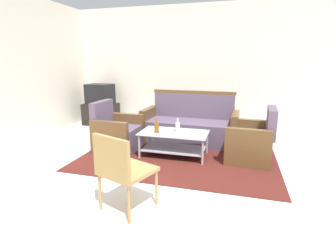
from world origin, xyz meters
TOP-DOWN VIEW (x-y plane):
  - ground_plane at (0.00, 0.00)m, footprint 14.00×14.00m
  - wall_back at (0.00, 3.06)m, footprint 6.52×0.12m
  - rug at (-0.14, 0.99)m, footprint 3.09×2.30m
  - couch at (-0.11, 1.75)m, footprint 1.82×0.80m
  - armchair_left at (-1.27, 0.95)m, footprint 0.71×0.77m
  - armchair_right at (0.99, 1.05)m, footprint 0.74×0.80m
  - coffee_table at (-0.22, 0.90)m, footprint 1.10×0.60m
  - bottle_brown at (-0.48, 0.80)m, footprint 0.07×0.07m
  - bottle_clear at (-0.17, 0.93)m, footprint 0.07×0.07m
  - cup at (-0.38, 0.73)m, footprint 0.08×0.08m
  - tv_stand at (-2.50, 2.55)m, footprint 0.80×0.50m
  - television at (-2.50, 2.55)m, footprint 0.66×0.52m
  - wicker_chair at (-0.34, -0.79)m, footprint 0.62×0.62m

SIDE VIEW (x-z plane):
  - ground_plane at x=0.00m, z-range 0.00..0.00m
  - rug at x=-0.14m, z-range 0.00..0.01m
  - tv_stand at x=-2.50m, z-range 0.00..0.52m
  - coffee_table at x=-0.22m, z-range 0.07..0.47m
  - armchair_left at x=-1.27m, z-range -0.14..0.71m
  - armchair_right at x=0.99m, z-range -0.14..0.71m
  - couch at x=-0.11m, z-range -0.16..0.80m
  - cup at x=-0.38m, z-range 0.41..0.51m
  - wicker_chair at x=-0.34m, z-range 0.07..0.91m
  - bottle_clear at x=-0.17m, z-range 0.38..0.61m
  - bottle_brown at x=-0.48m, z-range 0.38..0.61m
  - television at x=-2.50m, z-range 0.52..1.00m
  - wall_back at x=0.00m, z-range 0.00..2.80m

